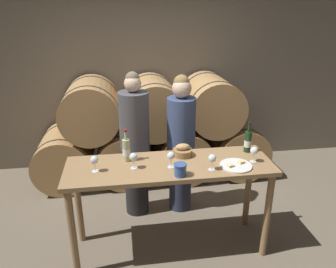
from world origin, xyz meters
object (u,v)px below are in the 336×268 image
person_right (181,144)px  wine_glass_far_left (94,161)px  wine_glass_left (133,157)px  wine_glass_center (171,156)px  person_left (135,145)px  wine_glass_right (212,159)px  wine_glass_far_right (254,151)px  bread_basket (183,151)px  tasting_table (170,177)px  wine_bottle_white (126,150)px  blue_crock (180,169)px  wine_bottle_red (248,141)px  cheese_plate (236,165)px

person_right → wine_glass_far_left: bearing=-141.1°
wine_glass_left → wine_glass_center: (0.33, -0.03, 0.00)m
person_right → person_left: bearing=-180.0°
wine_glass_right → wine_glass_far_right: same height
wine_glass_right → wine_glass_far_left: bearing=173.4°
wine_glass_far_right → bread_basket: bearing=160.1°
bread_basket → person_right: bearing=81.1°
tasting_table → person_left: size_ratio=1.14×
wine_bottle_white → wine_glass_center: (0.38, -0.19, -0.00)m
person_right → wine_glass_far_left: size_ratio=10.92×
tasting_table → blue_crock: blue_crock is taller
person_right → wine_bottle_red: (0.57, -0.52, 0.21)m
tasting_table → wine_bottle_red: size_ratio=6.15×
person_left → person_right: person_left is taller
person_left → tasting_table: bearing=-67.5°
person_left → blue_crock: person_left is taller
wine_glass_far_left → wine_bottle_red: bearing=7.9°
person_right → wine_glass_center: (-0.23, -0.74, 0.21)m
tasting_table → wine_glass_center: 0.25m
tasting_table → wine_bottle_white: (-0.39, 0.13, 0.24)m
person_left → wine_glass_right: (0.63, -0.84, 0.20)m
bread_basket → wine_glass_right: wine_glass_right is taller
tasting_table → wine_glass_far_right: size_ratio=12.83×
cheese_plate → wine_glass_right: (-0.23, -0.03, 0.10)m
wine_bottle_red → wine_bottle_white: bearing=-178.6°
wine_glass_far_left → wine_glass_left: bearing=2.0°
tasting_table → wine_bottle_red: bearing=11.5°
wine_bottle_white → wine_glass_right: (0.73, -0.29, -0.00)m
cheese_plate → wine_glass_far_right: 0.22m
wine_bottle_red → bread_basket: size_ratio=1.67×
cheese_plate → person_left: bearing=136.9°
cheese_plate → wine_glass_far_left: size_ratio=1.96×
cheese_plate → bread_basket: bearing=146.0°
wine_bottle_white → blue_crock: bearing=-38.7°
tasting_table → wine_glass_left: bearing=-175.1°
blue_crock → wine_glass_center: bearing=108.9°
cheese_plate → blue_crock: bearing=-170.0°
wine_bottle_white → wine_glass_left: 0.17m
tasting_table → person_right: person_right is taller
wine_glass_far_left → wine_glass_far_right: (1.43, -0.02, 0.00)m
wine_bottle_white → cheese_plate: size_ratio=1.08×
bread_basket → wine_glass_far_left: 0.84m
bread_basket → wine_glass_far_left: wine_glass_far_left is taller
wine_glass_far_left → wine_glass_left: (0.34, 0.01, 0.00)m
tasting_table → wine_glass_far_left: size_ratio=12.83×
wine_bottle_white → wine_glass_far_right: wine_bottle_white is taller
bread_basket → cheese_plate: bearing=-34.0°
wine_glass_far_left → wine_glass_right: (1.01, -0.12, 0.00)m
tasting_table → person_right: bearing=71.4°
wine_glass_center → wine_bottle_red: bearing=15.2°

